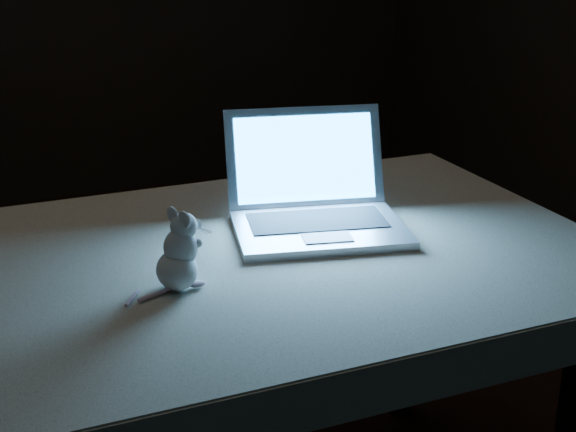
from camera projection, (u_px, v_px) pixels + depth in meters
name	position (u px, v px, depth m)	size (l,w,h in m)	color
floor	(169.00, 427.00, 2.75)	(5.00, 5.00, 0.00)	black
table	(254.00, 408.00, 2.11)	(1.57, 1.01, 0.84)	black
tablecloth	(233.00, 287.00, 1.90)	(1.68, 1.12, 0.10)	beige
laptop	(321.00, 179.00, 2.02)	(0.42, 0.37, 0.28)	silver
plush_mouse	(176.00, 251.00, 1.74)	(0.13, 0.13, 0.18)	silver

